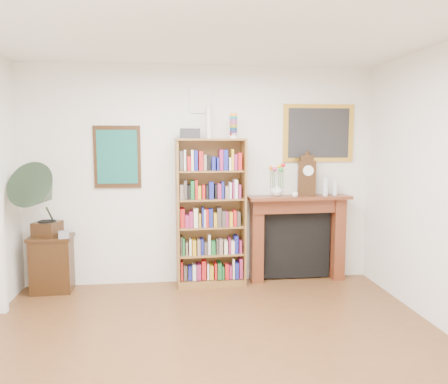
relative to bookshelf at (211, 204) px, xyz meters
name	(u,v)px	position (x,y,z in m)	size (l,w,h in m)	color
room	(222,204)	(-0.11, -2.32, 0.35)	(4.51, 5.01, 2.81)	brown
teal_poster	(117,157)	(-1.16, 0.15, 0.60)	(0.58, 0.04, 0.78)	black
small_picture	(200,101)	(-0.11, 0.15, 1.30)	(0.26, 0.04, 0.30)	white
gilt_painting	(318,133)	(1.44, 0.15, 0.90)	(0.95, 0.04, 0.75)	gold
bookshelf	(211,204)	(0.00, 0.00, 0.00)	(0.88, 0.36, 2.16)	brown
side_cabinet	(52,264)	(-1.96, -0.03, -0.70)	(0.51, 0.37, 0.70)	black
fireplace	(297,230)	(1.16, 0.08, -0.38)	(1.36, 0.38, 1.14)	#522213
gramophone	(42,195)	(-2.01, -0.15, 0.16)	(0.73, 0.82, 0.92)	black
cd_stack	(64,235)	(-1.78, -0.15, -0.31)	(0.12, 0.12, 0.08)	#A2A2AD
mantel_clock	(307,176)	(1.26, 0.05, 0.34)	(0.25, 0.17, 0.53)	black
flower_vase	(277,190)	(0.86, 0.05, 0.17)	(0.15, 0.15, 0.16)	silver
teacup	(295,195)	(1.07, -0.07, 0.12)	(0.08, 0.08, 0.06)	white
bottle_left	(326,186)	(1.51, 0.01, 0.21)	(0.07, 0.07, 0.24)	silver
bottle_right	(335,188)	(1.65, 0.05, 0.19)	(0.06, 0.06, 0.20)	silver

